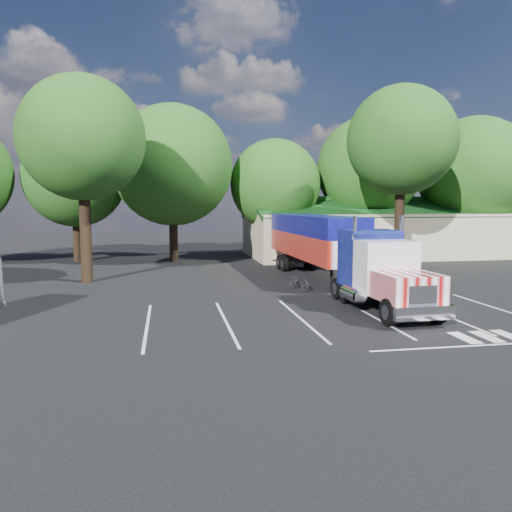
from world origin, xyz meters
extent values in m
plane|color=black|center=(0.00, 0.00, 0.00)|extent=(120.00, 120.00, 0.00)
cube|color=tan|center=(14.00, 18.00, 2.00)|extent=(24.00, 11.00, 4.00)
cube|color=#113D14|center=(14.00, 15.60, 4.50)|extent=(24.20, 6.25, 2.10)
cube|color=#113D14|center=(14.00, 20.40, 4.50)|extent=(24.20, 6.25, 2.10)
cube|color=tan|center=(6.00, 12.30, 1.40)|extent=(5.00, 2.50, 2.80)
cube|color=#113D14|center=(6.00, 11.00, 2.90)|extent=(5.40, 3.19, 0.80)
cylinder|color=black|center=(-13.00, 17.80, 2.00)|extent=(0.70, 0.70, 4.00)
sphere|color=#174A15|center=(-13.00, 17.80, 7.15)|extent=(8.40, 8.40, 8.40)
cylinder|color=black|center=(-5.00, 16.20, 2.15)|extent=(0.70, 0.70, 4.30)
sphere|color=#174A15|center=(-5.00, 16.20, 8.05)|extent=(10.00, 10.00, 10.00)
cylinder|color=black|center=(4.00, 17.50, 1.80)|extent=(0.70, 0.70, 3.60)
sphere|color=#174A15|center=(4.00, 17.50, 6.60)|extent=(8.00, 8.00, 8.00)
cylinder|color=black|center=(13.00, 18.00, 2.25)|extent=(0.70, 0.70, 4.50)
sphere|color=#174A15|center=(13.00, 18.00, 8.10)|extent=(9.60, 9.60, 9.60)
cylinder|color=black|center=(23.00, 16.80, 1.95)|extent=(0.70, 0.70, 3.90)
sphere|color=#174A15|center=(23.00, 16.80, 7.80)|extent=(10.40, 10.40, 10.40)
cylinder|color=black|center=(-10.50, 6.00, 3.00)|extent=(0.70, 0.70, 6.00)
sphere|color=#174A15|center=(-10.50, 6.00, 8.85)|extent=(7.60, 7.60, 7.60)
cylinder|color=black|center=(11.50, 8.50, 3.25)|extent=(0.70, 0.70, 6.50)
sphere|color=#174A15|center=(11.50, 8.50, 9.50)|extent=(8.00, 8.00, 8.00)
cube|color=black|center=(4.15, -4.87, 0.76)|extent=(1.17, 7.07, 0.25)
cube|color=white|center=(4.24, -8.64, 0.65)|extent=(2.52, 0.31, 0.55)
cube|color=white|center=(4.23, -8.44, 1.26)|extent=(1.21, 0.15, 0.91)
cube|color=white|center=(4.21, -7.29, 1.46)|extent=(2.37, 2.47, 1.16)
cube|color=silver|center=(4.16, -5.27, 2.06)|extent=(2.55, 1.67, 2.32)
cube|color=black|center=(4.17, -5.93, 2.57)|extent=(2.32, 0.13, 1.01)
cube|color=white|center=(4.14, -4.42, 3.37)|extent=(2.62, 0.16, 0.25)
cube|color=#0B0F51|center=(4.12, -3.46, 2.27)|extent=(2.56, 2.07, 2.72)
cylinder|color=white|center=(2.98, -4.39, 2.62)|extent=(0.19, 0.19, 3.42)
cylinder|color=white|center=(5.30, -4.34, 2.62)|extent=(0.19, 0.19, 3.42)
cylinder|color=white|center=(2.79, -4.80, 0.76)|extent=(0.70, 1.63, 0.66)
cylinder|color=white|center=(5.51, -4.74, 0.76)|extent=(0.70, 1.63, 0.66)
cube|color=white|center=(3.92, 5.30, 2.16)|extent=(2.91, 12.95, 1.51)
cube|color=#0B0957|center=(3.92, 5.30, 3.52)|extent=(2.91, 12.95, 1.21)
cube|color=black|center=(3.82, 9.53, 0.86)|extent=(1.29, 3.55, 0.35)
cube|color=black|center=(3.34, -0.15, 0.70)|extent=(0.12, 0.12, 1.41)
cube|color=black|center=(4.75, -0.12, 0.70)|extent=(0.12, 0.12, 1.41)
cube|color=white|center=(3.77, 11.84, 0.45)|extent=(2.42, 0.18, 0.12)
cylinder|color=black|center=(3.16, -7.81, 0.55)|extent=(0.38, 1.12, 1.11)
cylinder|color=black|center=(5.27, -7.76, 0.55)|extent=(0.38, 1.12, 1.11)
cylinder|color=black|center=(3.05, -3.18, 0.55)|extent=(0.38, 1.12, 1.11)
cylinder|color=black|center=(5.17, -3.13, 0.55)|extent=(0.38, 1.12, 1.11)
cylinder|color=black|center=(3.03, -2.08, 0.55)|extent=(0.38, 1.12, 1.11)
cylinder|color=black|center=(5.14, -2.03, 0.55)|extent=(0.38, 1.12, 1.11)
cylinder|color=black|center=(2.78, 8.70, 0.55)|extent=(0.38, 1.12, 1.11)
cylinder|color=black|center=(4.89, 8.74, 0.55)|extent=(0.38, 1.12, 1.11)
cylinder|color=black|center=(2.75, 9.90, 0.55)|extent=(0.38, 1.12, 1.11)
cylinder|color=black|center=(4.87, 9.95, 0.55)|extent=(0.38, 1.12, 1.11)
imported|color=black|center=(4.50, -1.98, 0.77)|extent=(0.42, 0.59, 1.53)
imported|color=black|center=(1.80, 1.00, 0.51)|extent=(1.23, 2.06, 1.02)
imported|color=#A2A6AA|center=(6.88, 14.00, 0.65)|extent=(4.18, 2.22, 1.31)
camera|label=1|loc=(-5.55, -26.18, 4.88)|focal=35.00mm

